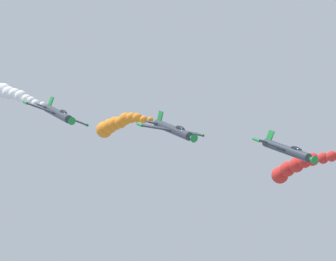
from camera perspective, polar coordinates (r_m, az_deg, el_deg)
smoke_trail_lead at (r=110.36m, az=10.45°, el=-2.85°), size 3.36×22.24×9.32m
airplane_left_inner at (r=91.11m, az=9.53°, el=-1.55°), size 8.95×10.35×4.03m
airplane_right_inner at (r=92.00m, az=0.43°, el=0.07°), size 9.37×10.35×3.15m
smoke_trail_right_inner at (r=109.51m, az=-4.26°, el=0.47°), size 2.63×17.84×6.23m
airplane_left_outer at (r=97.23m, az=-8.81°, el=1.35°), size 8.87×10.35×4.25m
smoke_trail_left_outer at (r=116.85m, az=-13.01°, el=3.06°), size 4.82×20.62×2.80m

